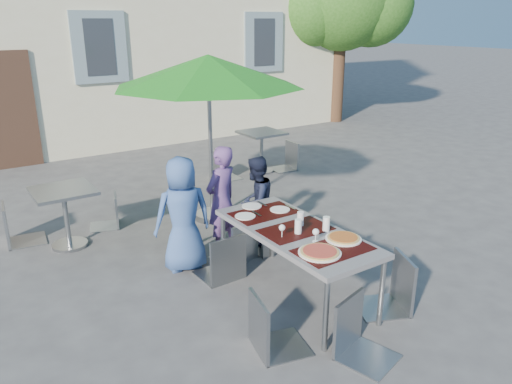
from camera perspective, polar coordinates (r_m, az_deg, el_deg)
ground at (r=5.09m, az=11.83°, el=-13.82°), size 90.00×90.00×0.00m
dining_table at (r=5.02m, az=4.55°, el=-4.90°), size 0.80×1.85×0.76m
pizza_near_left at (r=4.52m, az=7.29°, el=-6.82°), size 0.39×0.39×0.03m
pizza_near_right at (r=4.83m, az=9.96°, el=-5.20°), size 0.35×0.35×0.03m
glassware at (r=4.93m, az=5.78°, el=-3.72°), size 0.52×0.45×0.15m
place_settings at (r=5.45m, az=0.39°, el=-2.12°), size 0.68×0.48×0.01m
child_0 at (r=5.65m, az=-8.36°, el=-2.56°), size 0.71×0.52×1.33m
child_1 at (r=6.04m, az=-3.97°, el=-0.92°), size 0.57×0.47×1.34m
child_2 at (r=6.24m, az=-0.03°, el=-1.09°), size 0.64×0.52×1.15m
chair_0 at (r=5.39m, az=-3.85°, el=-4.29°), size 0.47×0.47×1.01m
chair_1 at (r=5.81m, az=-2.02°, el=-2.78°), size 0.52×0.52×0.97m
chair_2 at (r=6.04m, az=1.74°, el=-1.75°), size 0.48×0.48×0.99m
chair_3 at (r=4.25m, az=1.66°, el=-11.24°), size 0.54×0.53×1.00m
chair_4 at (r=5.03m, az=15.71°, el=-6.58°), size 0.62×0.61×1.05m
chair_5 at (r=4.30m, az=11.96°, el=-11.45°), size 0.54×0.54×0.98m
patio_umbrella at (r=6.76m, az=-5.47°, el=13.46°), size 2.56×2.56×2.30m
cafe_table_0 at (r=6.62m, az=-21.00°, el=-1.63°), size 0.72×0.72×0.77m
bg_chair_l_0 at (r=6.97m, az=-26.20°, el=-0.77°), size 0.51×0.50×1.02m
bg_chair_r_0 at (r=7.10m, az=-16.58°, el=0.00°), size 0.49×0.48×0.87m
cafe_table_1 at (r=9.30m, az=0.64°, el=5.51°), size 0.72×0.72×0.78m
bg_chair_l_1 at (r=8.87m, az=-4.02°, el=5.02°), size 0.46×0.45×0.98m
bg_chair_r_1 at (r=9.52m, az=3.63°, el=6.02°), size 0.47×0.47×0.98m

